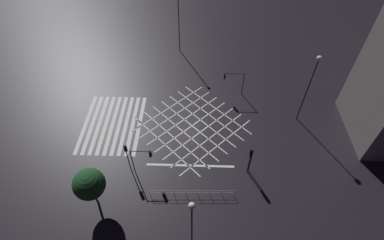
{
  "coord_description": "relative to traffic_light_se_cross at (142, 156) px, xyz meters",
  "views": [
    {
      "loc": [
        26.26,
        0.84,
        29.87
      ],
      "look_at": [
        0.0,
        0.0,
        1.13
      ],
      "focal_mm": 28.0,
      "sensor_mm": 36.0,
      "label": 1
    }
  ],
  "objects": [
    {
      "name": "street_lamp_east",
      "position": [
        -9.02,
        19.38,
        4.64
      ],
      "size": [
        0.61,
        0.61,
        10.23
      ],
      "color": "black",
      "rests_on": "ground_plane"
    },
    {
      "name": "traffic_light_ne_cross",
      "position": [
        -0.47,
        11.95,
        -0.33
      ],
      "size": [
        0.36,
        0.39,
        3.68
      ],
      "rotation": [
        0.0,
        0.0,
        -1.57
      ],
      "color": "black",
      "rests_on": "ground_plane"
    },
    {
      "name": "traffic_light_ne_main",
      "position": [
        -0.44,
        11.88,
        -0.01
      ],
      "size": [
        0.39,
        0.36,
        4.14
      ],
      "rotation": [
        0.0,
        0.0,
        3.14
      ],
      "color": "black",
      "rests_on": "ground_plane"
    },
    {
      "name": "street_lamp_far",
      "position": [
        8.47,
        5.72,
        3.57
      ],
      "size": [
        0.56,
        0.56,
        8.96
      ],
      "color": "black",
      "rests_on": "ground_plane"
    },
    {
      "name": "traffic_light_nw_cross",
      "position": [
        -13.67,
        10.75,
        -0.05
      ],
      "size": [
        0.36,
        2.95,
        3.94
      ],
      "rotation": [
        0.0,
        0.0,
        -1.57
      ],
      "color": "black",
      "rests_on": "ground_plane"
    },
    {
      "name": "traffic_light_se_main",
      "position": [
        -0.45,
        -1.8,
        0.04
      ],
      "size": [
        0.39,
        0.36,
        4.22
      ],
      "rotation": [
        0.0,
        0.0,
        3.14
      ],
      "color": "black",
      "rests_on": "ground_plane"
    },
    {
      "name": "traffic_light_se_cross",
      "position": [
        0.0,
        0.0,
        0.0
      ],
      "size": [
        0.36,
        2.41,
        4.04
      ],
      "rotation": [
        0.0,
        0.0,
        1.57
      ],
      "color": "black",
      "rests_on": "ground_plane"
    },
    {
      "name": "pedestrian_railing",
      "position": [
        2.93,
        5.56,
        -2.3
      ],
      "size": [
        0.34,
        9.2,
        1.05
      ],
      "rotation": [
        0.0,
        0.0,
        1.6
      ],
      "color": "#B7B7BC",
      "rests_on": "ground_plane"
    },
    {
      "name": "road_markings",
      "position": [
        -7.01,
        -1.41,
        -2.96
      ],
      "size": [
        15.69,
        22.32,
        0.01
      ],
      "color": "silver",
      "rests_on": "ground_plane"
    },
    {
      "name": "street_tree_near",
      "position": [
        4.19,
        -4.5,
        1.0
      ],
      "size": [
        3.22,
        3.22,
        5.59
      ],
      "color": "brown",
      "rests_on": "ground_plane"
    },
    {
      "name": "ground_plane",
      "position": [
        -7.27,
        5.23,
        -2.97
      ],
      "size": [
        200.0,
        200.0,
        0.0
      ],
      "primitive_type": "plane",
      "color": "black"
    },
    {
      "name": "street_lamp_west",
      "position": [
        -24.31,
        2.6,
        3.42
      ],
      "size": [
        0.44,
        0.44,
        10.01
      ],
      "color": "black",
      "rests_on": "ground_plane"
    }
  ]
}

